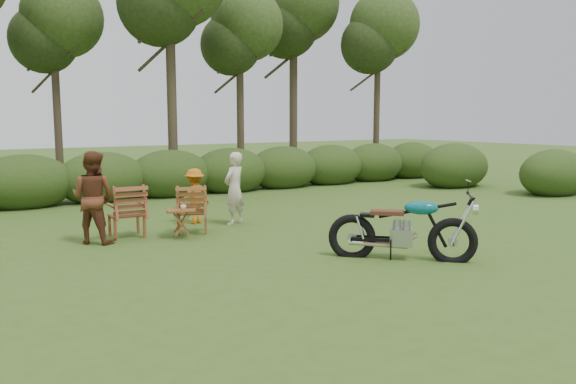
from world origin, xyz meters
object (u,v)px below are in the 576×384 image
motorcycle (401,259)px  adult_b (95,243)px  child (195,223)px  lawn_chair_right (192,233)px  adult_a (235,224)px  lawn_chair_left (127,237)px  side_table (182,224)px  cup (183,207)px

motorcycle → adult_b: size_ratio=1.33×
motorcycle → child: bearing=153.1°
lawn_chair_right → adult_a: 1.20m
adult_b → child: size_ratio=1.41×
motorcycle → adult_b: adult_b is taller
lawn_chair_left → adult_a: size_ratio=0.65×
motorcycle → side_table: size_ratio=4.03×
child → adult_a: bearing=126.2°
cup → adult_b: size_ratio=0.07×
lawn_chair_right → side_table: size_ratio=1.74×
lawn_chair_right → cup: cup is taller
adult_b → lawn_chair_left: bearing=-119.6°
motorcycle → child: motorcycle is taller
side_table → child: child is taller
lawn_chair_left → child: size_ratio=0.85×
motorcycle → side_table: bearing=169.4°
lawn_chair_left → cup: cup is taller
lawn_chair_right → lawn_chair_left: size_ratio=0.95×
lawn_chair_left → adult_b: adult_b is taller
side_table → adult_b: size_ratio=0.33×
side_table → cup: size_ratio=5.05×
adult_b → child: 2.50m
lawn_chair_left → side_table: size_ratio=1.83×
side_table → cup: (0.04, -0.01, 0.33)m
motorcycle → child: (-1.59, 4.79, 0.00)m
cup → adult_b: 1.75m
lawn_chair_left → lawn_chair_right: bearing=168.7°
motorcycle → adult_a: adult_a is taller
lawn_chair_right → child: size_ratio=0.81×
lawn_chair_left → adult_b: 0.70m
lawn_chair_right → adult_b: size_ratio=0.57×
motorcycle → adult_b: (-3.95, 3.99, 0.00)m
motorcycle → lawn_chair_left: bearing=172.9°
motorcycle → adult_a: size_ratio=1.44×
lawn_chair_left → adult_b: size_ratio=0.60×
lawn_chair_left → side_table: (0.86, -0.68, 0.28)m
lawn_chair_right → child: 1.03m
lawn_chair_left → adult_b: (-0.67, -0.20, 0.00)m
cup → adult_a: (1.48, 0.72, -0.61)m
cup → child: cup is taller
side_table → adult_b: bearing=162.7°
adult_a → cup: bearing=-1.1°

